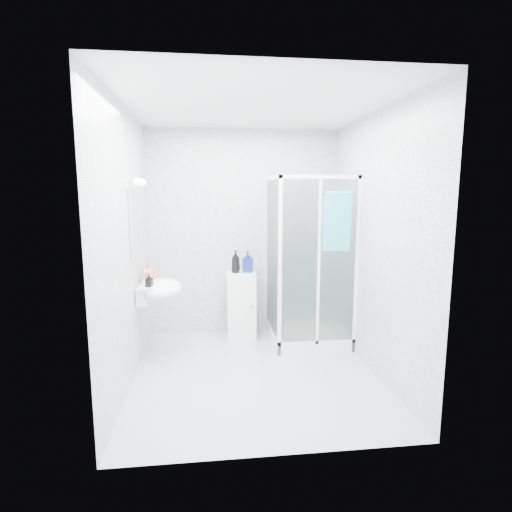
{
  "coord_description": "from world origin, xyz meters",
  "views": [
    {
      "loc": [
        -0.44,
        -3.79,
        1.8
      ],
      "look_at": [
        0.05,
        0.35,
        1.15
      ],
      "focal_mm": 28.0,
      "sensor_mm": 36.0,
      "label": 1
    }
  ],
  "objects": [
    {
      "name": "room",
      "position": [
        0.0,
        0.0,
        1.3
      ],
      "size": [
        2.4,
        2.6,
        2.6
      ],
      "color": "silver",
      "rests_on": "ground"
    },
    {
      "name": "shower_enclosure",
      "position": [
        0.67,
        0.77,
        0.45
      ],
      "size": [
        0.9,
        0.95,
        2.0
      ],
      "color": "white",
      "rests_on": "ground"
    },
    {
      "name": "wall_basin",
      "position": [
        -0.99,
        0.45,
        0.8
      ],
      "size": [
        0.46,
        0.56,
        0.35
      ],
      "color": "white",
      "rests_on": "ground"
    },
    {
      "name": "mirror",
      "position": [
        -1.19,
        0.45,
        1.5
      ],
      "size": [
        0.02,
        0.6,
        0.7
      ],
      "primitive_type": "cube",
      "color": "white",
      "rests_on": "room"
    },
    {
      "name": "vanity_lights",
      "position": [
        -1.14,
        0.45,
        1.92
      ],
      "size": [
        0.1,
        0.4,
        0.08
      ],
      "color": "silver",
      "rests_on": "room"
    },
    {
      "name": "wall_hooks",
      "position": [
        -0.25,
        1.26,
        1.62
      ],
      "size": [
        0.23,
        0.06,
        0.03
      ],
      "color": "silver",
      "rests_on": "room"
    },
    {
      "name": "storage_cabinet",
      "position": [
        -0.06,
        1.03,
        0.42
      ],
      "size": [
        0.35,
        0.38,
        0.84
      ],
      "rotation": [
        0.0,
        0.0,
        -0.02
      ],
      "color": "white",
      "rests_on": "ground"
    },
    {
      "name": "hand_towel",
      "position": [
        0.93,
        0.36,
        1.52
      ],
      "size": [
        0.3,
        0.04,
        0.64
      ],
      "color": "#2FACB4",
      "rests_on": "shower_enclosure"
    },
    {
      "name": "shampoo_bottle_a",
      "position": [
        -0.12,
        1.01,
        0.98
      ],
      "size": [
        0.14,
        0.14,
        0.28
      ],
      "primitive_type": "imported",
      "rotation": [
        0.0,
        0.0,
        0.35
      ],
      "color": "black",
      "rests_on": "storage_cabinet"
    },
    {
      "name": "shampoo_bottle_b",
      "position": [
        0.03,
        1.03,
        0.98
      ],
      "size": [
        0.14,
        0.15,
        0.26
      ],
      "primitive_type": "imported",
      "rotation": [
        0.0,
        0.0,
        -0.25
      ],
      "color": "navy",
      "rests_on": "storage_cabinet"
    },
    {
      "name": "soap_dispenser_orange",
      "position": [
        -1.11,
        0.61,
        0.96
      ],
      "size": [
        0.16,
        0.16,
        0.19
      ],
      "primitive_type": "imported",
      "rotation": [
        0.0,
        0.0,
        0.08
      ],
      "color": "orange",
      "rests_on": "wall_basin"
    },
    {
      "name": "soap_dispenser_black",
      "position": [
        -1.05,
        0.28,
        0.93
      ],
      "size": [
        0.08,
        0.08,
        0.14
      ],
      "primitive_type": "imported",
      "rotation": [
        0.0,
        0.0,
        -0.4
      ],
      "color": "black",
      "rests_on": "wall_basin"
    }
  ]
}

